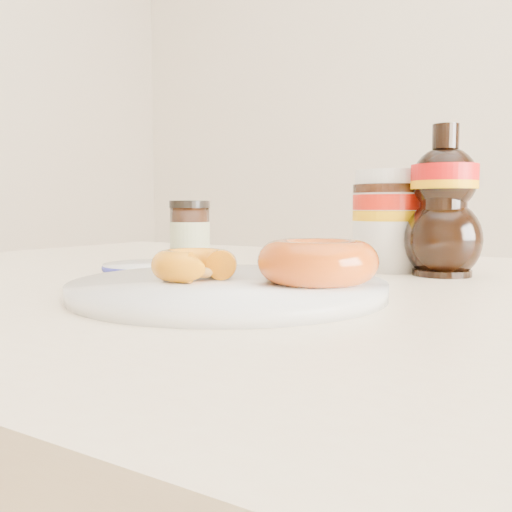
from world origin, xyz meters
The scene contains 8 objects.
dining_table centered at (0.00, 0.10, 0.67)m, with size 1.40×0.90×0.75m.
plate centered at (-0.03, -0.03, 0.76)m, with size 0.30×0.30×0.02m.
donut_bitten centered at (-0.06, -0.05, 0.78)m, with size 0.08×0.08×0.03m, color orange.
donut_whole centered at (0.05, 0.00, 0.78)m, with size 0.11×0.11×0.04m, color #A0330A.
nutella_jar centered at (0.03, 0.26, 0.82)m, with size 0.09×0.09×0.13m.
syrup_bottle centered at (0.10, 0.24, 0.84)m, with size 0.10×0.08×0.19m, color black, non-canonical shape.
dark_jar centered at (-0.24, 0.17, 0.80)m, with size 0.06×0.06×0.09m.
blue_rim_saucer centered at (-0.22, 0.07, 0.76)m, with size 0.13×0.13×0.01m.
Camera 1 is at (0.28, -0.48, 0.84)m, focal length 40.00 mm.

